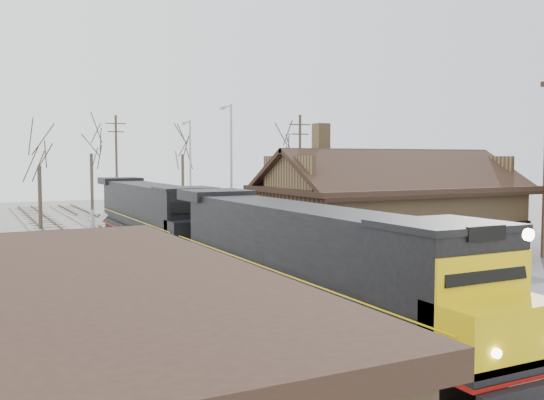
{
  "coord_description": "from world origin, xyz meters",
  "views": [
    {
      "loc": [
        -10.59,
        -16.89,
        5.9
      ],
      "look_at": [
        2.51,
        9.0,
        3.87
      ],
      "focal_mm": 40.0,
      "sensor_mm": 36.0,
      "label": 1
    }
  ],
  "objects": [
    {
      "name": "track_main",
      "position": [
        0.0,
        15.0,
        0.07
      ],
      "size": [
        3.4,
        90.0,
        0.24
      ],
      "color": "#A29D93",
      "rests_on": "ground"
    },
    {
      "name": "road",
      "position": [
        0.0,
        0.0,
        0.01
      ],
      "size": [
        60.0,
        9.0,
        0.03
      ],
      "primitive_type": "cube",
      "color": "slate",
      "rests_on": "ground"
    },
    {
      "name": "streetlight_c",
      "position": [
        6.59,
        32.71,
        5.07
      ],
      "size": [
        0.25,
        2.04,
        9.07
      ],
      "color": "#A5A8AD",
      "rests_on": "ground"
    },
    {
      "name": "ground",
      "position": [
        0.0,
        0.0,
        0.0
      ],
      "size": [
        140.0,
        140.0,
        0.0
      ],
      "primitive_type": "plane",
      "color": "#A29D93",
      "rests_on": "ground"
    },
    {
      "name": "utility_pole_b",
      "position": [
        2.53,
        42.62,
        5.24
      ],
      "size": [
        2.0,
        0.24,
        10.02
      ],
      "color": "#382D23",
      "rests_on": "ground"
    },
    {
      "name": "locomotive_trailing",
      "position": [
        0.0,
        21.03,
        2.29
      ],
      "size": [
        2.93,
        19.64,
        4.13
      ],
      "color": "black",
      "rests_on": "ground"
    },
    {
      "name": "tree_e",
      "position": [
        17.07,
        35.27,
        7.1
      ],
      "size": [
        4.07,
        4.07,
        9.98
      ],
      "color": "#382D23",
      "rests_on": "ground"
    },
    {
      "name": "utility_pole_c",
      "position": [
        14.49,
        27.48,
        4.96
      ],
      "size": [
        2.0,
        0.24,
        9.47
      ],
      "color": "#382D23",
      "rests_on": "ground"
    },
    {
      "name": "depot",
      "position": [
        11.99,
        12.0,
        2.41
      ],
      "size": [
        15.2,
        9.31,
        7.9
      ],
      "color": "olive",
      "rests_on": "ground"
    },
    {
      "name": "streetlight_b",
      "position": [
        6.65,
        23.86,
        5.42
      ],
      "size": [
        0.25,
        2.04,
        9.76
      ],
      "color": "#A5A8AD",
      "rests_on": "ground"
    },
    {
      "name": "locomotive_lead",
      "position": [
        0.0,
        1.11,
        2.29
      ],
      "size": [
        2.93,
        19.64,
        4.36
      ],
      "color": "black",
      "rests_on": "ground"
    },
    {
      "name": "crossbuck_near",
      "position": [
        2.9,
        -4.88,
        1.7
      ],
      "size": [
        0.97,
        0.46,
        3.56
      ],
      "rotation": [
        0.0,
        0.0,
        0.39
      ],
      "color": "#A5A8AD",
      "rests_on": "ground"
    },
    {
      "name": "track_siding",
      "position": [
        -4.5,
        15.0,
        0.07
      ],
      "size": [
        3.4,
        90.0,
        0.24
      ],
      "color": "#A29D93",
      "rests_on": "ground"
    },
    {
      "name": "crossbuck_far",
      "position": [
        -6.71,
        4.64,
        1.91
      ],
      "size": [
        1.16,
        0.31,
        4.08
      ],
      "rotation": [
        0.0,
        0.0,
        3.16
      ],
      "color": "#A5A8AD",
      "rests_on": "ground"
    },
    {
      "name": "tree_d",
      "position": [
        9.66,
        43.84,
        7.29
      ],
      "size": [
        4.18,
        4.18,
        10.24
      ],
      "color": "#382D23",
      "rests_on": "ground"
    },
    {
      "name": "tree_b",
      "position": [
        -5.27,
        35.4,
        6.09
      ],
      "size": [
        3.5,
        3.5,
        8.58
      ],
      "color": "#382D23",
      "rests_on": "ground"
    },
    {
      "name": "tree_c",
      "position": [
        0.65,
        45.34,
        7.36
      ],
      "size": [
        4.22,
        4.22,
        10.34
      ],
      "color": "#382D23",
      "rests_on": "ground"
    }
  ]
}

